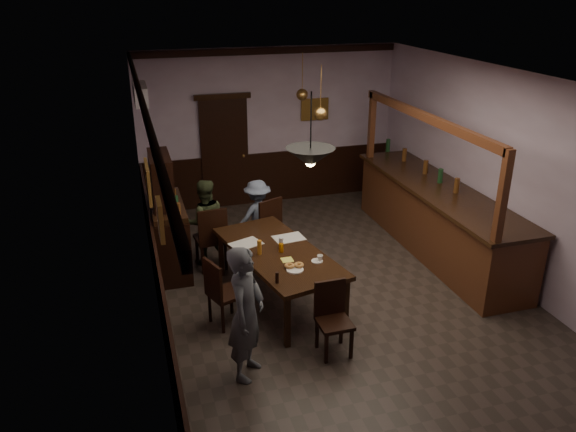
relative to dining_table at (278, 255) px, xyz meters
name	(u,v)px	position (x,y,z in m)	size (l,w,h in m)	color
room	(348,198)	(0.88, -0.25, 0.81)	(5.01, 8.01, 3.01)	#2D2621
dining_table	(278,255)	(0.00, 0.00, 0.00)	(1.45, 2.36, 0.75)	black
chair_far_left	(212,236)	(-0.72, 1.14, -0.13)	(0.48, 0.48, 1.02)	black
chair_far_right	(266,225)	(0.18, 1.34, -0.14)	(0.57, 0.57, 1.00)	black
chair_near	(332,314)	(0.30, -1.29, -0.20)	(0.39, 0.39, 0.89)	black
chair_side	(221,290)	(-0.86, -0.40, -0.18)	(0.52, 0.52, 0.93)	black
person_standing	(246,313)	(-0.76, -1.45, 0.10)	(0.57, 0.38, 1.57)	#4C5057
person_seated_left	(205,222)	(-0.77, 1.42, -0.01)	(0.66, 0.51, 1.36)	#364127
person_seated_right	(258,216)	(0.11, 1.61, -0.09)	(0.77, 0.44, 1.20)	slate
newspaper_left	(246,244)	(-0.37, 0.32, 0.07)	(0.42, 0.30, 0.01)	silver
newspaper_right	(289,238)	(0.25, 0.34, 0.07)	(0.42, 0.30, 0.01)	silver
napkin	(287,260)	(0.04, -0.30, 0.07)	(0.15, 0.15, 0.00)	#E8E555
saucer	(317,261)	(0.40, -0.45, 0.07)	(0.15, 0.15, 0.01)	white
coffee_cup	(320,258)	(0.44, -0.45, 0.11)	(0.08, 0.08, 0.07)	white
pastry_plate	(295,270)	(0.05, -0.59, 0.07)	(0.22, 0.22, 0.01)	white
pastry_ring_a	(290,266)	(0.01, -0.52, 0.10)	(0.13, 0.13, 0.04)	#C68C47
pastry_ring_b	(299,265)	(0.12, -0.54, 0.10)	(0.13, 0.13, 0.04)	#C68C47
soda_can	(281,248)	(0.03, -0.05, 0.12)	(0.07, 0.07, 0.12)	orange
beer_glass	(259,247)	(-0.26, -0.03, 0.16)	(0.06, 0.06, 0.20)	#BF721E
water_glass	(281,243)	(0.06, 0.07, 0.14)	(0.06, 0.06, 0.15)	silver
pepper_mill	(277,278)	(-0.24, -0.84, 0.13)	(0.04, 0.04, 0.14)	black
sideboard	(168,224)	(-1.33, 1.37, 0.04)	(0.49, 1.37, 1.81)	black
bar_counter	(437,217)	(2.87, 0.78, -0.10)	(0.95, 4.09, 2.30)	#4A2413
door_back	(225,154)	(-0.02, 3.70, 0.36)	(0.90, 0.06, 2.10)	black
ac_unit	(140,94)	(-1.50, 2.65, 1.76)	(0.20, 0.85, 0.30)	white
picture_left_small	(160,220)	(-1.58, -1.85, 1.46)	(0.04, 0.28, 0.36)	olive
picture_left_large	(148,182)	(-1.58, 0.55, 1.01)	(0.04, 0.62, 0.48)	olive
picture_back	(315,109)	(1.78, 3.71, 1.11)	(0.55, 0.04, 0.42)	olive
pendant_iron	(310,157)	(0.17, -0.78, 1.58)	(0.56, 0.56, 0.85)	black
pendant_brass_mid	(320,114)	(0.98, 1.16, 1.61)	(0.20, 0.20, 0.81)	#BF8C3F
pendant_brass_far	(302,95)	(1.18, 2.65, 1.61)	(0.20, 0.20, 0.81)	#BF8C3F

